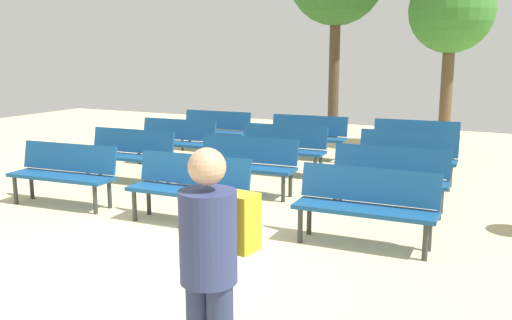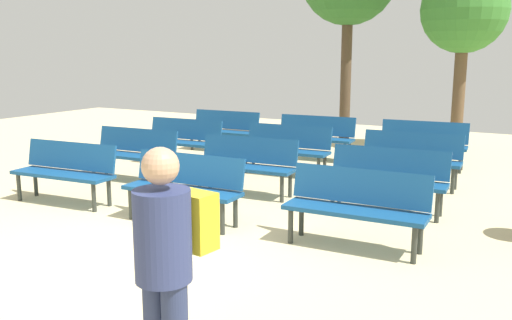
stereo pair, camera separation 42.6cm
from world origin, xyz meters
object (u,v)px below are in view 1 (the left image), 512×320
(bench_r1_c0, at_px, (129,152))
(bench_r2_c2, at_px, (407,154))
(bench_r0_c1, at_px, (190,185))
(bench_r2_c0, at_px, (176,139))
(tree_0, at_px, (451,13))
(bench_r0_c0, at_px, (64,170))
(bench_r2_c1, at_px, (282,146))
(bench_r3_c0, at_px, (215,128))
(bench_r1_c1, at_px, (246,162))
(bench_r0_c2, at_px, (366,202))
(bench_r3_c2, at_px, (415,140))
(bench_r3_c1, at_px, (307,134))
(visitor_with_backpack, at_px, (212,265))
(bench_r1_c2, at_px, (389,175))

(bench_r1_c0, height_order, bench_r2_c2, same)
(bench_r0_c1, height_order, bench_r2_c0, same)
(bench_r2_c2, xyz_separation_m, tree_0, (0.07, 3.66, 2.47))
(tree_0, bearing_deg, bench_r0_c1, -106.79)
(bench_r0_c0, height_order, bench_r0_c1, same)
(bench_r0_c0, height_order, bench_r2_c1, same)
(bench_r1_c0, height_order, bench_r3_c0, same)
(bench_r1_c1, xyz_separation_m, tree_0, (2.17, 5.40, 2.47))
(bench_r0_c2, xyz_separation_m, bench_r2_c1, (-2.37, 3.04, 0.00))
(bench_r0_c2, bearing_deg, bench_r1_c1, 145.30)
(tree_0, bearing_deg, bench_r0_c0, -120.60)
(bench_r0_c0, distance_m, bench_r1_c1, 2.67)
(bench_r0_c0, xyz_separation_m, bench_r2_c0, (-0.22, 3.13, 0.00))
(bench_r0_c2, relative_size, bench_r3_c2, 0.99)
(bench_r3_c1, height_order, visitor_with_backpack, visitor_with_backpack)
(bench_r1_c2, distance_m, bench_r3_c0, 5.43)
(bench_r3_c2, bearing_deg, visitor_with_backpack, -92.33)
(bench_r1_c1, height_order, bench_r3_c0, same)
(tree_0, bearing_deg, bench_r2_c2, -91.14)
(bench_r1_c0, bearing_deg, bench_r2_c1, 35.81)
(bench_r3_c0, bearing_deg, bench_r2_c1, -35.48)
(bench_r0_c1, distance_m, bench_r2_c2, 3.96)
(bench_r0_c1, distance_m, bench_r1_c0, 2.68)
(bench_r1_c2, relative_size, visitor_with_backpack, 0.99)
(bench_r0_c0, height_order, bench_r1_c0, same)
(bench_r0_c1, xyz_separation_m, bench_r3_c0, (-2.39, 4.70, 0.00))
(bench_r3_c1, xyz_separation_m, visitor_with_backpack, (2.47, -7.97, 0.43))
(bench_r0_c2, bearing_deg, tree_0, 89.02)
(bench_r1_c0, bearing_deg, bench_r2_c2, 20.39)
(bench_r2_c2, distance_m, visitor_with_backpack, 6.57)
(bench_r0_c0, relative_size, bench_r3_c1, 1.00)
(bench_r3_c0, bearing_deg, bench_r1_c1, -54.62)
(bench_r1_c0, bearing_deg, bench_r1_c1, -0.13)
(bench_r2_c0, relative_size, bench_r3_c1, 1.00)
(bench_r1_c0, distance_m, tree_0, 7.43)
(tree_0, distance_m, visitor_with_backpack, 10.42)
(bench_r0_c2, bearing_deg, bench_r1_c0, 161.04)
(bench_r1_c2, height_order, bench_r3_c0, same)
(bench_r0_c1, distance_m, bench_r1_c1, 1.65)
(bench_r0_c0, relative_size, bench_r2_c2, 1.01)
(bench_r0_c0, relative_size, bench_r1_c0, 1.01)
(bench_r3_c0, distance_m, visitor_with_backpack, 9.14)
(visitor_with_backpack, bearing_deg, bench_r3_c1, -65.14)
(bench_r2_c0, height_order, bench_r2_c2, same)
(bench_r1_c0, distance_m, bench_r2_c0, 1.53)
(bench_r2_c2, relative_size, bench_r3_c2, 0.99)
(bench_r0_c1, height_order, bench_r3_c1, same)
(visitor_with_backpack, bearing_deg, bench_r1_c1, -57.18)
(bench_r2_c1, bearing_deg, bench_r0_c2, -55.08)
(bench_r0_c0, height_order, bench_r0_c2, same)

